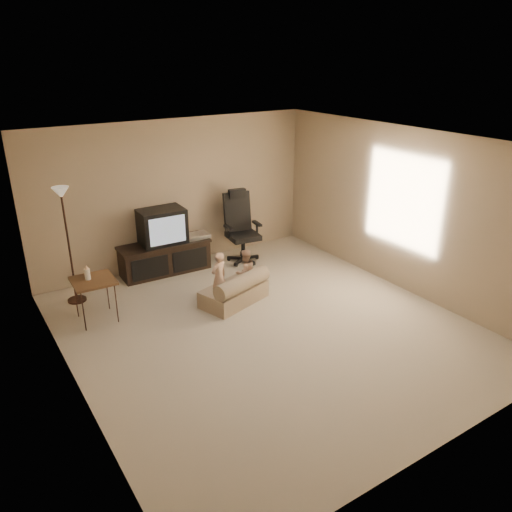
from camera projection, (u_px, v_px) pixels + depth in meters
The scene contains 9 objects.
floor at pixel (266, 327), 6.82m from camera, with size 5.50×5.50×0.00m, color beige.
room_shell at pixel (267, 222), 6.24m from camera, with size 5.50×5.50×5.50m.
tv_stand at pixel (164, 246), 8.38m from camera, with size 1.57×0.63×1.11m.
office_chair at pixel (241, 236), 8.85m from camera, with size 0.66×0.69×1.28m.
side_table at pixel (93, 281), 6.80m from camera, with size 0.57×0.57×0.83m.
floor_lamp at pixel (65, 220), 7.05m from camera, with size 0.27×0.27×1.76m.
child_sofa at pixel (236, 291), 7.41m from camera, with size 1.11×0.83×0.49m.
toddler_left at pixel (219, 277), 7.39m from camera, with size 0.29×0.21×0.78m, color #DAAB88.
toddler_right at pixel (245, 272), 7.65m from camera, with size 0.35×0.19×0.72m, color #DAAB88.
Camera 1 is at (-3.35, -4.90, 3.49)m, focal length 35.00 mm.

